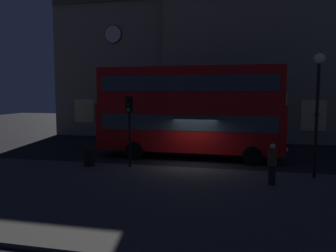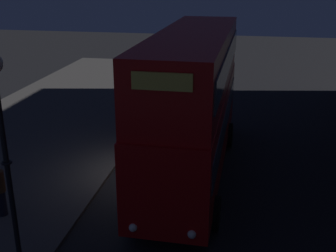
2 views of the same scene
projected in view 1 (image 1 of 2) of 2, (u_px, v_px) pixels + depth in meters
ground_plane at (192, 166)px, 18.36m from camera, size 80.00×80.00×0.00m
sidewalk_slab at (169, 197)px, 12.71m from camera, size 44.00×9.76×0.12m
building_with_clock at (143, 62)px, 33.63m from camera, size 14.70×8.73×14.14m
building_plain_facade at (271, 54)px, 30.48m from camera, size 17.96×10.19×15.11m
double_decker_bus at (189, 108)px, 20.27m from camera, size 11.32×2.98×5.54m
traffic_light_near_kerb at (129, 116)px, 17.29m from camera, size 0.33×0.36×3.72m
street_lamp at (318, 90)px, 14.96m from camera, size 0.48×0.48×5.65m
pedestrian at (272, 164)px, 14.09m from camera, size 0.38×0.38×1.76m
litter_bin at (89, 157)px, 17.82m from camera, size 0.53×0.53×0.96m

